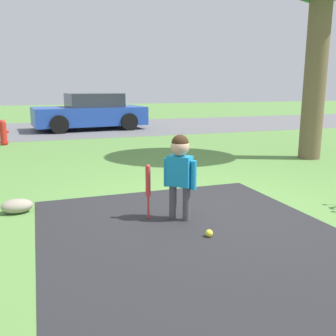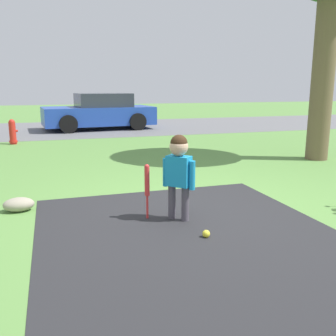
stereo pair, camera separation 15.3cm
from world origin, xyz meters
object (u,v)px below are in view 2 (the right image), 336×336
object	(u,v)px
child	(179,165)
sports_ball	(206,234)
fire_hydrant	(13,132)
parked_car	(99,112)
baseball_bat	(147,184)

from	to	relation	value
child	sports_ball	xyz separation A→B (m)	(0.10, -0.59, -0.60)
child	fire_hydrant	xyz separation A→B (m)	(-2.31, 6.86, -0.31)
child	fire_hydrant	size ratio (longest dim) A/B	1.48
sports_ball	parked_car	bearing A→B (deg)	88.37
child	parked_car	xyz separation A→B (m)	(0.40, 9.93, -0.03)
child	parked_car	bearing A→B (deg)	134.09
baseball_bat	parked_car	distance (m)	9.82
fire_hydrant	parked_car	xyz separation A→B (m)	(2.71, 3.07, 0.28)
parked_car	fire_hydrant	bearing A→B (deg)	43.79
parked_car	baseball_bat	bearing A→B (deg)	80.97
child	fire_hydrant	world-z (taller)	child
child	parked_car	distance (m)	9.94
baseball_bat	sports_ball	world-z (taller)	baseball_bat
sports_ball	fire_hydrant	bearing A→B (deg)	107.90
sports_ball	child	bearing A→B (deg)	99.26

